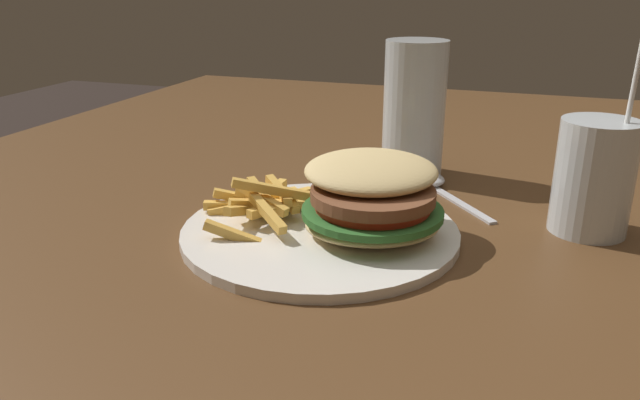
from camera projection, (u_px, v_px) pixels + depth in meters
name	position (u px, v px, depth m)	size (l,w,h in m)	color
dining_table	(445.00, 237.00, 0.80)	(1.46, 1.41, 0.70)	brown
meal_plate_near	(344.00, 212.00, 0.62)	(0.29, 0.28, 0.09)	white
beer_glass	(414.00, 113.00, 0.81)	(0.08, 0.08, 0.17)	silver
juice_glass	(593.00, 181.00, 0.63)	(0.08, 0.08, 0.21)	silver
spoon	(430.00, 181.00, 0.78)	(0.13, 0.15, 0.02)	silver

